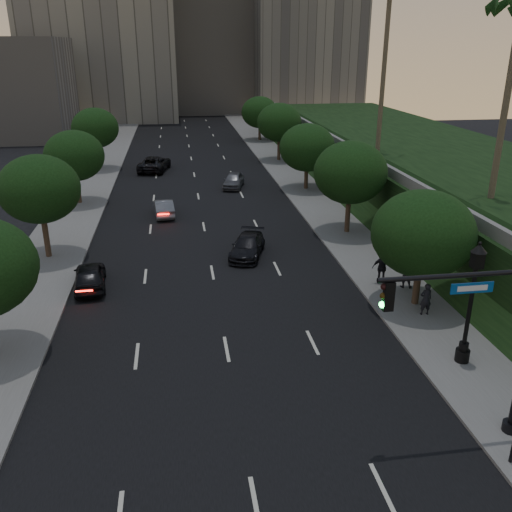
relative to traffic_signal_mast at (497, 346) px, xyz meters
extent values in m
plane|color=black|center=(-8.27, 2.17, -3.67)|extent=(160.00, 160.00, 0.00)
cube|color=black|center=(-8.27, 32.17, -3.66)|extent=(16.00, 140.00, 0.02)
cube|color=slate|center=(1.98, 32.17, -3.60)|extent=(4.50, 140.00, 0.15)
cube|color=slate|center=(-18.52, 32.17, -3.60)|extent=(4.50, 140.00, 0.15)
cube|color=black|center=(13.73, 30.17, -1.67)|extent=(18.00, 90.00, 4.00)
cube|color=slate|center=(5.23, 30.17, 0.68)|extent=(0.35, 90.00, 0.70)
cube|color=gray|center=(-22.27, 94.17, 12.33)|extent=(26.00, 20.00, 32.00)
cube|color=#99958D|center=(-2.27, 104.17, 9.33)|extent=(22.00, 18.00, 26.00)
cube|color=slate|center=(15.73, 98.17, 14.33)|extent=(20.00, 22.00, 36.00)
cube|color=#99958D|center=(-34.27, 72.17, 3.33)|extent=(18.00, 16.00, 14.00)
cylinder|color=#38281C|center=(2.03, 10.17, -2.24)|extent=(0.36, 0.36, 2.86)
ellipsoid|color=black|center=(2.03, 10.17, 0.36)|extent=(5.20, 5.20, 4.42)
cylinder|color=#38281C|center=(2.03, 22.17, -2.07)|extent=(0.36, 0.36, 3.21)
ellipsoid|color=black|center=(2.03, 22.17, 0.85)|extent=(5.20, 5.20, 4.42)
cylinder|color=#38281C|center=(2.03, 35.17, -2.24)|extent=(0.36, 0.36, 2.86)
ellipsoid|color=black|center=(2.03, 35.17, 0.36)|extent=(5.20, 5.20, 4.42)
cylinder|color=#38281C|center=(2.03, 49.17, -2.07)|extent=(0.36, 0.36, 3.21)
ellipsoid|color=black|center=(2.03, 49.17, 0.85)|extent=(5.20, 5.20, 4.42)
cylinder|color=#38281C|center=(2.03, 64.17, -2.24)|extent=(0.36, 0.36, 2.86)
ellipsoid|color=black|center=(2.03, 64.17, 0.36)|extent=(5.20, 5.20, 4.42)
cylinder|color=#38281C|center=(-18.57, 20.17, -2.04)|extent=(0.36, 0.36, 3.26)
ellipsoid|color=black|center=(-18.57, 20.17, 0.92)|extent=(5.00, 5.00, 4.25)
cylinder|color=#38281C|center=(-18.57, 33.17, -2.18)|extent=(0.36, 0.36, 2.99)
ellipsoid|color=black|center=(-18.57, 33.17, 0.54)|extent=(5.00, 5.00, 4.25)
cylinder|color=#38281C|center=(-18.57, 47.17, -2.04)|extent=(0.36, 0.36, 3.26)
ellipsoid|color=black|center=(-18.57, 47.17, 0.92)|extent=(5.00, 5.00, 4.25)
cylinder|color=#4C4233|center=(9.23, 16.17, 6.33)|extent=(0.40, 0.40, 12.00)
cylinder|color=#4C4233|center=(7.73, 32.17, 7.58)|extent=(0.40, 0.40, 14.50)
cylinder|color=black|center=(1.09, 0.00, -3.42)|extent=(0.56, 0.56, 0.50)
cylinder|color=black|center=(-1.61, 0.00, 2.63)|extent=(5.40, 0.16, 0.16)
cube|color=black|center=(-3.91, 0.00, 2.08)|extent=(0.32, 0.22, 0.95)
sphere|color=black|center=(-4.09, 0.00, 2.41)|extent=(0.20, 0.20, 0.20)
sphere|color=#3F2B0A|center=(-4.09, 0.00, 2.11)|extent=(0.20, 0.20, 0.20)
sphere|color=#19F24C|center=(-4.09, 0.00, 1.81)|extent=(0.20, 0.20, 0.20)
cube|color=#0C4C9D|center=(-1.21, 0.00, 2.18)|extent=(1.40, 0.05, 0.35)
cylinder|color=black|center=(1.67, 4.51, -3.32)|extent=(0.60, 0.60, 0.70)
cylinder|color=black|center=(1.67, 4.51, -2.82)|extent=(0.40, 0.40, 0.40)
cylinder|color=black|center=(1.67, 4.51, -0.87)|extent=(0.18, 0.18, 3.60)
cube|color=black|center=(1.67, 4.51, 1.18)|extent=(0.42, 0.42, 0.70)
cone|color=black|center=(1.67, 4.51, 1.68)|extent=(0.64, 0.64, 0.35)
sphere|color=black|center=(1.67, 4.51, 1.88)|extent=(0.14, 0.14, 0.14)
imported|color=black|center=(-15.27, 15.03, -2.95)|extent=(2.13, 4.40, 1.45)
imported|color=slate|center=(-11.29, 28.57, -2.99)|extent=(1.83, 4.24, 1.36)
imported|color=black|center=(-12.47, 45.78, -2.86)|extent=(3.86, 6.31, 1.63)
imported|color=black|center=(-5.79, 18.69, -3.01)|extent=(3.16, 4.94, 1.33)
imported|color=#56595E|center=(-4.70, 37.05, -2.94)|extent=(2.75, 4.60, 1.47)
imported|color=black|center=(1.94, 8.87, -2.68)|extent=(0.62, 0.41, 1.69)
imported|color=black|center=(2.28, 12.20, -2.67)|extent=(1.01, 0.90, 1.71)
imported|color=black|center=(1.18, 12.92, -2.57)|extent=(1.19, 0.71, 1.90)
camera|label=1|loc=(-10.07, -14.12, 9.18)|focal=38.00mm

